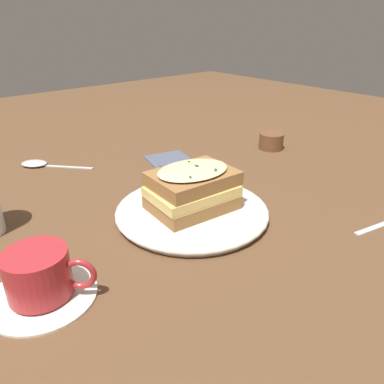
% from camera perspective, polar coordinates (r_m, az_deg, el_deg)
% --- Properties ---
extents(ground_plane, '(2.40, 2.40, 0.00)m').
position_cam_1_polar(ground_plane, '(0.59, -0.98, -4.65)').
color(ground_plane, brown).
extents(dinner_plate, '(0.25, 0.25, 0.01)m').
position_cam_1_polar(dinner_plate, '(0.61, 0.00, -2.93)').
color(dinner_plate, silver).
rests_on(dinner_plate, ground_plane).
extents(sandwich, '(0.11, 0.14, 0.07)m').
position_cam_1_polar(sandwich, '(0.59, 0.05, 0.53)').
color(sandwich, olive).
rests_on(sandwich, dinner_plate).
extents(teacup_with_saucer, '(0.12, 0.12, 0.06)m').
position_cam_1_polar(teacup_with_saucer, '(0.47, -22.15, -12.05)').
color(teacup_with_saucer, silver).
rests_on(teacup_with_saucer, ground_plane).
extents(spoon, '(0.14, 0.12, 0.01)m').
position_cam_1_polar(spoon, '(0.87, -22.37, 4.00)').
color(spoon, silver).
rests_on(spoon, ground_plane).
extents(napkin, '(0.13, 0.12, 0.00)m').
position_cam_1_polar(napkin, '(0.83, -3.26, 4.81)').
color(napkin, '#4C5166').
rests_on(napkin, ground_plane).
extents(condiment_pot, '(0.06, 0.06, 0.04)m').
position_cam_1_polar(condiment_pot, '(0.93, 11.97, 7.60)').
color(condiment_pot, brown).
rests_on(condiment_pot, ground_plane).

